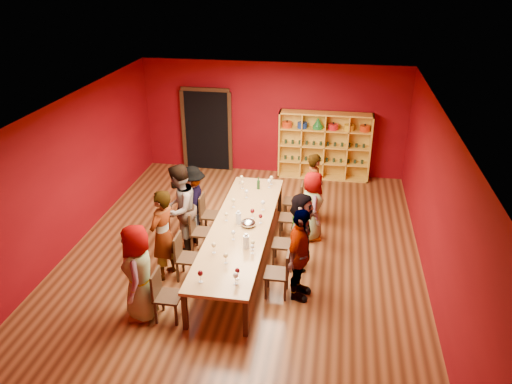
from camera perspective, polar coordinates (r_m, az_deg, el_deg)
room_shell at (r=9.26m, az=-1.77°, el=0.22°), size 7.10×9.10×3.04m
tasting_table at (r=9.63m, az=-1.71°, el=-4.09°), size 1.10×4.50×0.75m
doorway at (r=13.81m, az=-5.58°, el=7.10°), size 1.40×0.17×2.30m
shelving_unit at (r=13.30m, az=7.82°, el=5.63°), size 2.40×0.40×1.80m
chair_person_left_0 at (r=8.39m, az=-10.55°, el=-11.25°), size 0.42×0.42×0.89m
person_left_0 at (r=8.31m, az=-13.26°, el=-8.97°), size 0.62×0.90×1.68m
chair_person_left_1 at (r=9.28m, az=-8.22°, el=-7.10°), size 0.42×0.42×0.89m
person_left_1 at (r=9.19m, az=-10.61°, el=-4.84°), size 0.62×0.74×1.75m
chair_person_left_2 at (r=10.06m, az=-6.62°, el=-4.21°), size 0.42×0.42×0.89m
person_left_2 at (r=9.96m, az=-8.77°, el=-1.91°), size 0.62×0.96×1.83m
chair_person_left_3 at (r=10.67m, az=-5.58°, el=-2.30°), size 0.42×0.42×0.89m
person_left_3 at (r=10.63m, az=-7.22°, el=-0.93°), size 0.53×1.02×1.51m
chair_person_right_1 at (r=8.76m, az=2.93°, el=-8.99°), size 0.42×0.42×0.89m
person_right_1 at (r=8.54m, az=4.99°, el=-7.18°), size 0.65×1.07×1.71m
chair_person_right_2 at (r=9.60m, az=3.65°, el=-5.63°), size 0.42×0.42×0.89m
person_right_2 at (r=9.45m, az=5.18°, el=-4.38°), size 0.51×1.44×1.52m
chair_person_right_3 at (r=10.52m, az=4.27°, el=-2.68°), size 0.42×0.42×0.89m
person_right_3 at (r=10.39m, az=6.42°, el=-1.60°), size 0.55×0.80×1.50m
chair_person_right_4 at (r=11.22m, az=4.66°, el=-0.81°), size 0.42×0.42×0.89m
person_right_4 at (r=11.07m, az=6.67°, el=0.47°), size 0.59×0.69×1.61m
wine_glass_0 at (r=11.29m, az=-1.67°, el=1.66°), size 0.08×0.08×0.19m
wine_glass_1 at (r=10.62m, az=-1.09°, el=0.02°), size 0.08×0.08×0.19m
wine_glass_2 at (r=10.10m, az=0.80°, el=-1.26°), size 0.09×0.09×0.21m
wine_glass_3 at (r=8.04m, az=-2.14°, el=-9.02°), size 0.08×0.08×0.20m
wine_glass_4 at (r=10.22m, az=-2.59°, el=-1.01°), size 0.08×0.08×0.20m
wine_glass_5 at (r=8.01m, az=-6.38°, el=-9.28°), size 0.09×0.09×0.22m
wine_glass_6 at (r=8.78m, az=-0.38°, el=-5.83°), size 0.08×0.08×0.19m
wine_glass_7 at (r=8.68m, az=-0.44°, el=-6.29°), size 0.07×0.07×0.18m
wine_glass_8 at (r=11.08m, az=1.52°, el=1.24°), size 0.08×0.08×0.21m
wine_glass_9 at (r=7.92m, az=-2.35°, el=-9.55°), size 0.09×0.09×0.22m
wine_glass_10 at (r=9.08m, az=-2.62°, el=-4.70°), size 0.08×0.08×0.19m
wine_glass_11 at (r=9.77m, az=-0.42°, el=-2.24°), size 0.09×0.09×0.21m
wine_glass_12 at (r=9.72m, az=-3.42°, el=-2.61°), size 0.07×0.07×0.18m
wine_glass_13 at (r=11.03m, az=-1.55°, el=1.03°), size 0.08×0.08×0.19m
wine_glass_14 at (r=9.61m, az=0.52°, el=-2.83°), size 0.08×0.08×0.20m
wine_glass_15 at (r=8.43m, az=-3.49°, el=-7.31°), size 0.08×0.08×0.20m
wine_glass_16 at (r=8.71m, az=-4.84°, el=-6.10°), size 0.08×0.08×0.21m
wine_glass_17 at (r=11.23m, az=1.77°, el=1.58°), size 0.08×0.08×0.21m
spittoon_bowl at (r=9.54m, az=-0.90°, el=-3.58°), size 0.29×0.29×0.16m
carafe_a at (r=9.61m, az=-2.02°, el=-2.97°), size 0.12×0.12×0.27m
carafe_b at (r=8.83m, az=-1.13°, el=-5.68°), size 0.14×0.14×0.29m
wine_bottle at (r=11.03m, az=0.28°, el=0.86°), size 0.09×0.09×0.28m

